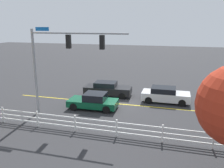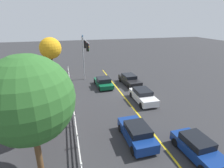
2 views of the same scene
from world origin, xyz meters
TOP-DOWN VIEW (x-y plane):
  - ground_plane at (0.00, 0.00)m, footprint 120.00×120.00m
  - lane_center_stripe at (-4.00, 0.00)m, footprint 28.00×0.16m
  - signal_assembly at (3.49, 3.89)m, footprint 7.53×0.38m
  - car_0 at (-4.14, -1.69)m, footprint 4.33×1.99m
  - car_1 at (1.66, 1.70)m, footprint 4.25×2.14m
  - car_2 at (-13.25, -1.70)m, footprint 4.09×1.97m
  - car_3 at (-10.60, 1.72)m, footprint 4.22×1.92m
  - car_4 at (1.58, -2.15)m, footprint 4.78×2.11m
  - white_rail_fence at (-3.00, 6.22)m, footprint 26.10×0.10m
  - tree_0 at (-12.14, 8.60)m, footprint 4.82×4.82m
  - tree_1 at (-7.68, 9.22)m, footprint 3.60×3.60m
  - tree_2 at (8.98, 8.72)m, footprint 3.44×3.44m

SIDE VIEW (x-z plane):
  - ground_plane at x=0.00m, z-range 0.00..0.00m
  - lane_center_stripe at x=-4.00m, z-range 0.00..0.01m
  - white_rail_fence at x=-3.00m, z-range 0.03..1.18m
  - car_1 at x=1.66m, z-range -0.04..1.33m
  - car_2 at x=-13.25m, z-range -0.01..1.38m
  - car_4 at x=1.58m, z-range -0.02..1.41m
  - car_0 at x=-4.14m, z-range -0.01..1.40m
  - car_3 at x=-10.60m, z-range -0.01..1.42m
  - tree_1 at x=-7.68m, z-range 0.94..6.46m
  - tree_2 at x=8.98m, z-range 1.40..7.68m
  - signal_assembly at x=3.49m, z-range 1.41..8.25m
  - tree_0 at x=-12.14m, z-range 1.31..8.78m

